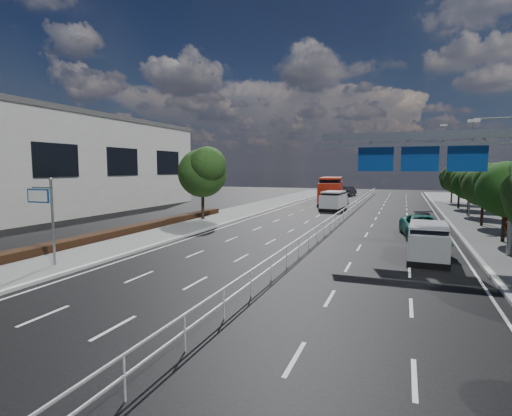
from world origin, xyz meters
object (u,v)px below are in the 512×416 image
(red_bus, at_px, (331,190))
(silver_minivan, at_px, (428,242))
(overhead_gantry, at_px, (434,153))
(pedestrian_a, at_px, (506,224))
(white_minivan, at_px, (334,201))
(parked_car_teal, at_px, (422,227))
(pedestrian_b, at_px, (511,222))
(near_car_silver, at_px, (342,198))
(near_car_dark, at_px, (348,191))
(parked_car_dark, at_px, (420,221))
(toilet_sign, at_px, (45,206))

(red_bus, xyz_separation_m, silver_minivan, (10.53, -31.71, -0.93))
(overhead_gantry, distance_m, pedestrian_a, 9.90)
(white_minivan, xyz_separation_m, pedestrian_a, (14.15, -14.17, -0.12))
(parked_car_teal, relative_size, pedestrian_b, 2.86)
(overhead_gantry, bearing_deg, parked_car_teal, 92.63)
(white_minivan, bearing_deg, parked_car_teal, -57.19)
(overhead_gantry, height_order, silver_minivan, overhead_gantry)
(red_bus, height_order, silver_minivan, red_bus)
(near_car_silver, relative_size, near_car_dark, 0.90)
(red_bus, height_order, parked_car_dark, red_bus)
(silver_minivan, xyz_separation_m, pedestrian_b, (5.72, 9.26, 0.17))
(overhead_gantry, relative_size, parked_car_dark, 2.29)
(white_minivan, xyz_separation_m, near_car_dark, (-1.58, 24.37, -0.22))
(near_car_silver, distance_m, pedestrian_a, 26.08)
(overhead_gantry, xyz_separation_m, parked_car_dark, (-0.24, 9.16, -4.96))
(parked_car_teal, xyz_separation_m, pedestrian_b, (5.72, 2.10, 0.34))
(red_bus, xyz_separation_m, parked_car_dark, (10.53, -20.61, -1.21))
(red_bus, height_order, pedestrian_a, red_bus)
(red_bus, relative_size, silver_minivan, 2.64)
(near_car_silver, bearing_deg, toilet_sign, 69.96)
(near_car_dark, relative_size, parked_car_teal, 0.94)
(silver_minivan, bearing_deg, toilet_sign, -153.17)
(near_car_silver, xyz_separation_m, parked_car_teal, (8.98, -23.65, -0.03))
(overhead_gantry, bearing_deg, pedestrian_b, 53.17)
(red_bus, distance_m, parked_car_teal, 26.74)
(near_car_silver, xyz_separation_m, silver_minivan, (8.98, -30.80, 0.15))
(toilet_sign, height_order, overhead_gantry, overhead_gantry)
(near_car_dark, bearing_deg, overhead_gantry, 111.08)
(overhead_gantry, xyz_separation_m, near_car_dark, (-10.60, 45.62, -4.76))
(red_bus, height_order, pedestrian_b, red_bus)
(overhead_gantry, bearing_deg, silver_minivan, -97.06)
(parked_car_dark, bearing_deg, pedestrian_a, -13.55)
(parked_car_dark, height_order, pedestrian_b, pedestrian_b)
(parked_car_teal, relative_size, pedestrian_a, 3.40)
(near_car_silver, bearing_deg, overhead_gantry, 99.96)
(white_minivan, bearing_deg, parked_car_dark, -49.90)
(parked_car_dark, relative_size, pedestrian_a, 2.78)
(overhead_gantry, relative_size, red_bus, 0.84)
(toilet_sign, bearing_deg, red_bus, 80.13)
(white_minivan, xyz_separation_m, red_bus, (-1.74, 8.53, 0.79))
(white_minivan, height_order, pedestrian_b, white_minivan)
(toilet_sign, height_order, parked_car_dark, toilet_sign)
(silver_minivan, xyz_separation_m, pedestrian_a, (5.36, 9.02, 0.01))
(near_car_silver, xyz_separation_m, pedestrian_a, (14.34, -21.79, 0.16))
(near_car_silver, distance_m, near_car_dark, 16.81)
(overhead_gantry, bearing_deg, parked_car_dark, 91.50)
(near_car_dark, bearing_deg, white_minivan, 101.70)
(white_minivan, distance_m, pedestrian_b, 20.11)
(overhead_gantry, distance_m, parked_car_dark, 10.42)
(near_car_silver, height_order, pedestrian_b, pedestrian_b)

